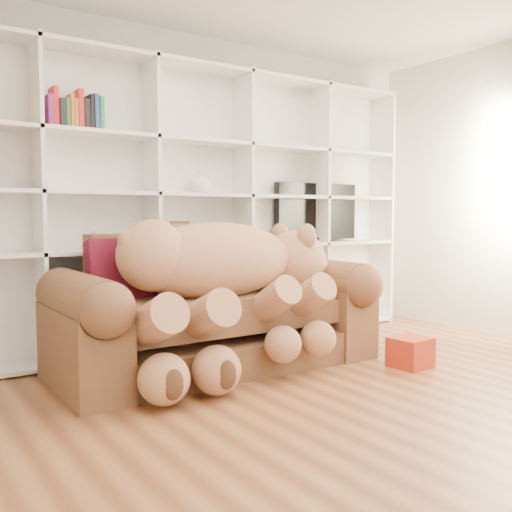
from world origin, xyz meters
TOP-DOWN VIEW (x-y plane):
  - floor at (0.00, 0.00)m, footprint 5.00×5.00m
  - wall_back at (0.00, 2.50)m, footprint 5.00×0.02m
  - bookshelf at (-0.24, 2.36)m, footprint 4.43×0.35m
  - sofa at (-0.23, 1.64)m, footprint 2.36×1.02m
  - teddy_bear at (-0.28, 1.45)m, footprint 1.87×1.00m
  - throw_pillow at (-0.90, 1.81)m, footprint 0.46×0.27m
  - gift_box at (0.96, 0.81)m, footprint 0.30×0.28m
  - tv at (1.34, 2.35)m, footprint 0.97×0.18m
  - picture_frame at (-0.19, 2.30)m, footprint 0.16×0.07m
  - green_vase at (0.21, 2.30)m, footprint 0.20×0.20m
  - figurine_tall at (-0.90, 2.30)m, footprint 0.08×0.08m
  - figurine_short at (-0.81, 2.30)m, footprint 0.09×0.09m
  - snow_globe at (-0.66, 2.30)m, footprint 0.13×0.13m
  - shelf_vase at (0.01, 2.30)m, footprint 0.22×0.22m

SIDE VIEW (x-z plane):
  - floor at x=0.00m, z-range 0.00..0.00m
  - gift_box at x=0.96m, z-range 0.00..0.22m
  - sofa at x=-0.23m, z-range -0.12..0.87m
  - teddy_bear at x=-0.28m, z-range 0.16..1.25m
  - throw_pillow at x=-0.90m, z-range 0.49..0.97m
  - figurine_short at x=-0.81m, z-range 0.86..0.98m
  - snow_globe at x=-0.66m, z-range 0.87..1.00m
  - figurine_tall at x=-0.90m, z-range 0.86..1.01m
  - green_vase at x=0.21m, z-range 0.86..1.06m
  - picture_frame at x=-0.19m, z-range 0.88..1.08m
  - tv at x=1.34m, z-range 0.86..1.44m
  - bookshelf at x=-0.24m, z-range 0.11..2.51m
  - wall_back at x=0.00m, z-range 0.00..2.70m
  - shelf_vase at x=0.01m, z-range 1.31..1.50m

